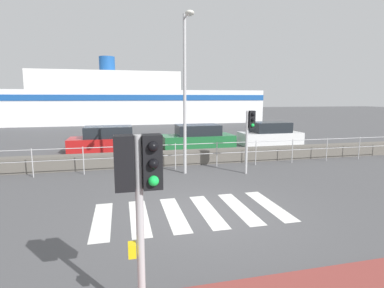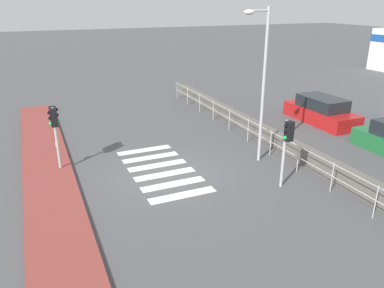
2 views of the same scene
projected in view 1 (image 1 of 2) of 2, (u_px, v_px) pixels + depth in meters
name	position (u px, v px, depth m)	size (l,w,h in m)	color
ground_plane	(208.00, 211.00, 7.95)	(160.00, 160.00, 0.00)	#4C4C4F
crosswalk	(191.00, 212.00, 7.85)	(4.95, 2.40, 0.01)	silver
seawall	(172.00, 158.00, 13.35)	(24.23, 0.55, 0.63)	#605B54
harbor_fence	(175.00, 152.00, 12.44)	(21.85, 0.04, 1.11)	#B2B2B5
traffic_light_near	(139.00, 180.00, 3.72)	(0.58, 0.41, 2.54)	#B2B2B5
traffic_light_far	(250.00, 128.00, 11.62)	(0.34, 0.32, 2.48)	#B2B2B5
streetlamp	(186.00, 77.00, 11.15)	(0.32, 1.10, 6.04)	#B2B2B5
ferry_boat	(132.00, 101.00, 36.40)	(29.12, 8.38, 7.71)	white
parked_car_red	(109.00, 140.00, 16.86)	(4.32, 1.74, 1.39)	#B21919
parked_car_green	(198.00, 138.00, 18.05)	(4.25, 1.87, 1.37)	#1E6633
parked_car_white	(270.00, 135.00, 19.14)	(3.85, 1.74, 1.44)	silver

